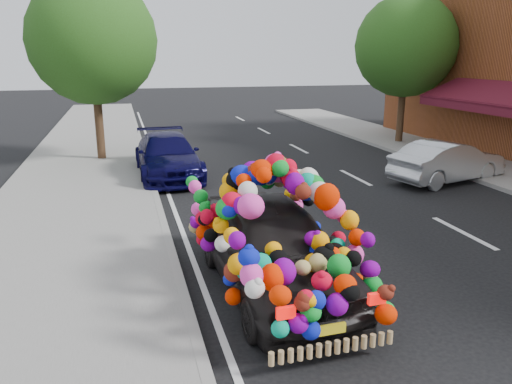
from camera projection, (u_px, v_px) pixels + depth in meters
ground at (299, 250)px, 9.40m from camera, size 100.00×100.00×0.00m
sidewalk at (56, 272)px, 8.30m from camera, size 4.00×60.00×0.12m
kerb at (173, 259)px, 8.79m from camera, size 0.15×60.00×0.13m
lane_markings at (463, 233)px, 10.30m from camera, size 6.00×50.00×0.01m
tree_near_sidewalk at (92, 40)px, 16.22m from camera, size 4.20×4.20×6.13m
tree_far_b at (406, 46)px, 19.69m from camera, size 4.00×4.00×5.90m
plush_art_car at (273, 225)px, 7.56m from camera, size 2.19×4.44×2.07m
navy_sedan at (167, 156)px, 14.97m from camera, size 1.86×4.40×1.27m
silver_hatchback at (447, 162)px, 14.32m from camera, size 3.82×2.15×1.19m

